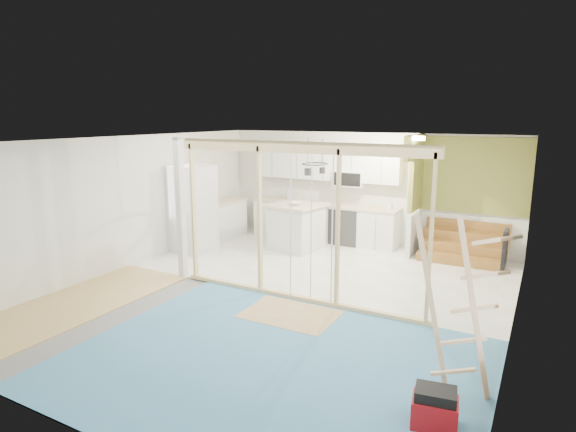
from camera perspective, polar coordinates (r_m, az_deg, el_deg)
The scene contains 17 objects.
room at distance 7.80m, azimuth -0.87°, elevation -0.62°, with size 7.01×8.01×2.61m.
floor_overlays at distance 8.20m, azimuth -0.18°, elevation -9.43°, with size 7.00×8.00×0.03m.
stud_frame at distance 7.88m, azimuth -2.60°, elevation 1.76°, with size 4.66×0.14×2.60m.
base_cabinets at distance 11.62m, azimuth 0.36°, elevation -0.66°, with size 4.45×2.24×0.93m.
upper_cabinets at distance 11.47m, azimuth 4.85°, elevation 5.99°, with size 3.60×0.41×0.85m.
green_partition at distance 10.63m, azimuth 18.79°, elevation 0.15°, with size 2.25×1.51×2.60m.
pot_rack at distance 9.49m, azimuth 3.13°, elevation 5.86°, with size 0.52×0.52×0.72m.
sheathing_panel at distance 4.94m, azimuth 24.00°, elevation -9.17°, with size 0.02×4.00×2.60m, color #AB7C5D.
electrical_panel at distance 5.41m, azimuth 24.34°, elevation -3.51°, with size 0.04×0.30×0.40m, color #36353A.
ceiling_light at distance 9.93m, azimuth 15.03°, elevation 8.89°, with size 0.32×0.32×0.08m, color #FFEABF.
fridge at distance 10.78m, azimuth -11.24°, elevation 0.81°, with size 0.88×0.85×1.92m.
island at distance 10.81m, azimuth 0.97°, elevation -1.31°, with size 1.20×1.20×1.05m.
bowl at distance 10.55m, azimuth 0.94°, elevation 1.48°, with size 0.28×0.28×0.07m, color silver.
soap_bottle_a at distance 12.04m, azimuth 0.06°, elevation 2.79°, with size 0.12×0.12×0.31m, color #ACAFC0.
soap_bottle_b at distance 11.01m, azimuth 12.01°, elevation 1.35°, with size 0.09×0.09×0.19m, color white.
toolbox at distance 5.22m, azimuth 17.00°, elevation -21.04°, with size 0.48×0.39×0.41m.
ladder at distance 5.44m, azimuth 19.50°, elevation -10.21°, with size 1.05×0.19×1.97m.
Camera 1 is at (3.74, -6.64, 2.99)m, focal length 30.00 mm.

